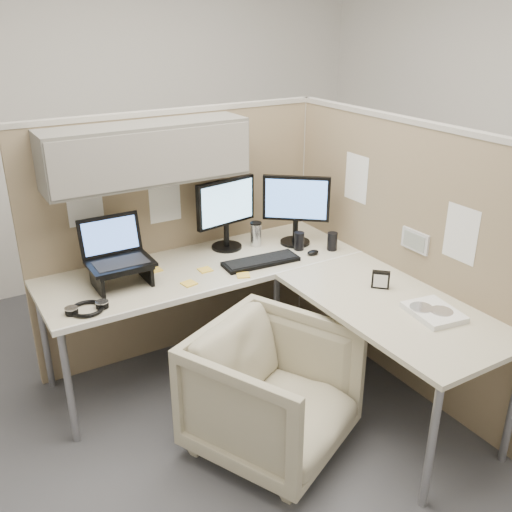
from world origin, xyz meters
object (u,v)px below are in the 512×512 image
monitor_left (226,208)px  keyboard (261,261)px  desk (271,288)px  office_chair (273,387)px

monitor_left → keyboard: monitor_left is taller
desk → keyboard: bearing=70.9°
keyboard → office_chair: bearing=-112.6°
monitor_left → keyboard: (0.06, -0.33, -0.26)m
monitor_left → keyboard: bearing=-88.8°
office_chair → keyboard: size_ratio=1.57×
keyboard → desk: bearing=-104.8°
office_chair → monitor_left: 1.25m
desk → office_chair: (-0.27, -0.45, -0.31)m
monitor_left → keyboard: size_ratio=0.97×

